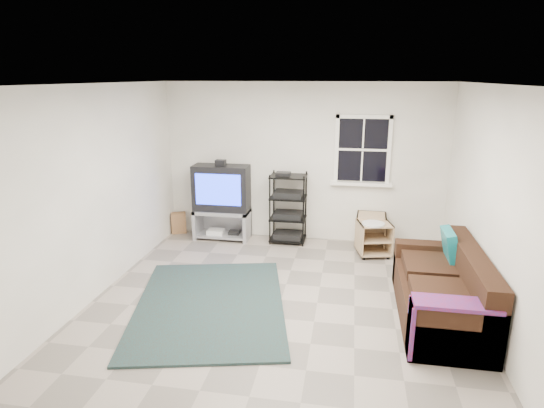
% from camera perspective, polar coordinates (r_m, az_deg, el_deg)
% --- Properties ---
extents(room, '(4.60, 4.62, 4.60)m').
position_cam_1_polar(room, '(7.42, 11.27, 6.13)').
color(room, gray).
rests_on(room, ground).
extents(tv_unit, '(0.92, 0.46, 1.36)m').
position_cam_1_polar(tv_unit, '(7.65, -6.33, 1.02)').
color(tv_unit, '#9E9FA6').
rests_on(tv_unit, ground).
extents(av_rack, '(0.59, 0.43, 1.17)m').
position_cam_1_polar(av_rack, '(7.50, 2.03, -1.06)').
color(av_rack, black).
rests_on(av_rack, ground).
extents(side_table_left, '(0.48, 0.48, 0.54)m').
position_cam_1_polar(side_table_left, '(7.54, 12.29, -3.10)').
color(side_table_left, tan).
rests_on(side_table_left, ground).
extents(side_table_right, '(0.57, 0.57, 0.55)m').
position_cam_1_polar(side_table_right, '(7.20, 12.57, -3.87)').
color(side_table_right, tan).
rests_on(side_table_right, ground).
extents(sofa, '(0.86, 1.95, 0.89)m').
position_cam_1_polar(sofa, '(5.60, 20.71, -10.35)').
color(sofa, black).
rests_on(sofa, ground).
extents(shag_rug, '(2.24, 2.73, 0.03)m').
position_cam_1_polar(shag_rug, '(5.68, -7.78, -12.40)').
color(shag_rug, black).
rests_on(shag_rug, ground).
extents(paper_bag, '(0.30, 0.25, 0.36)m').
position_cam_1_polar(paper_bag, '(8.19, -11.63, -2.32)').
color(paper_bag, '#996D44').
rests_on(paper_bag, ground).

